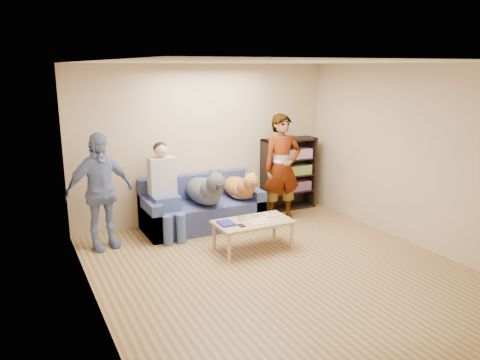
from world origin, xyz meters
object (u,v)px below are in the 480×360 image
camera_silver (242,218)px  sofa (202,210)px  notebook_blue (226,223)px  dog_gray (206,190)px  person_seated (164,187)px  coffee_table (253,224)px  bookshelf (288,172)px  person_standing_right (282,168)px  dog_tan (240,187)px  person_standing_left (100,191)px

camera_silver → sofa: bearing=98.9°
notebook_blue → dog_gray: dog_gray is taller
person_seated → dog_gray: (0.65, -0.06, -0.11)m
coffee_table → dog_gray: bearing=105.6°
camera_silver → bookshelf: size_ratio=0.08×
person_seated → person_standing_right: bearing=-4.5°
person_standing_right → dog_tan: 0.77m
sofa → coffee_table: size_ratio=1.73×
dog_gray → coffee_table: 1.12m
notebook_blue → dog_gray: bearing=83.7°
coffee_table → bookshelf: (1.51, 1.46, 0.31)m
person_standing_right → notebook_blue: (-1.45, -0.90, -0.47)m
dog_gray → notebook_blue: bearing=-96.3°
person_seated → coffee_table: 1.50m
coffee_table → person_standing_right: bearing=42.0°
camera_silver → dog_gray: size_ratio=0.09×
notebook_blue → coffee_table: bearing=-7.1°
person_standing_left → notebook_blue: bearing=-45.7°
notebook_blue → dog_gray: 1.02m
camera_silver → person_seated: 1.32m
person_standing_left → coffee_table: 2.22m
dog_tan → dog_gray: bearing=-175.0°
person_standing_left → dog_tan: bearing=-11.2°
notebook_blue → dog_tan: bearing=54.4°
sofa → dog_gray: (0.00, -0.19, 0.38)m
camera_silver → coffee_table: 0.18m
camera_silver → bookshelf: (1.63, 1.34, 0.23)m
person_standing_right → camera_silver: person_standing_right is taller
notebook_blue → bookshelf: 2.39m
notebook_blue → dog_tan: size_ratio=0.22×
person_standing_left → camera_silver: size_ratio=15.25×
person_seated → coffee_table: size_ratio=1.34×
sofa → coffee_table: sofa is taller
dog_tan → camera_silver: bearing=-115.6°
person_standing_right → dog_tan: size_ratio=1.56×
person_standing_right → dog_gray: 1.37m
dog_gray → person_standing_left: bearing=-179.4°
person_standing_left → notebook_blue: (1.51, -0.97, -0.41)m
notebook_blue → sofa: size_ratio=0.14×
coffee_table → sofa: bearing=103.4°
camera_silver → dog_gray: 0.96m
notebook_blue → dog_tan: dog_tan is taller
notebook_blue → person_seated: size_ratio=0.18×
coffee_table → bookshelf: bearing=44.1°
camera_silver → notebook_blue: bearing=-166.0°
sofa → camera_silver: bearing=-81.1°
person_standing_right → person_seated: person_standing_right is taller
person_standing_right → person_seated: size_ratio=1.23×
person_standing_left → coffee_table: size_ratio=1.52×
coffee_table → bookshelf: 2.12m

